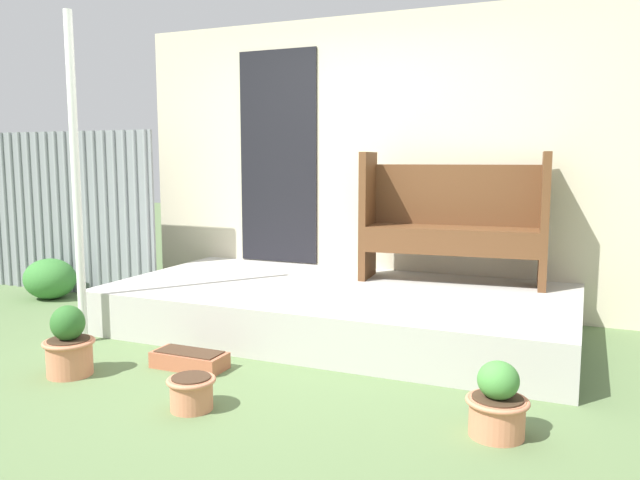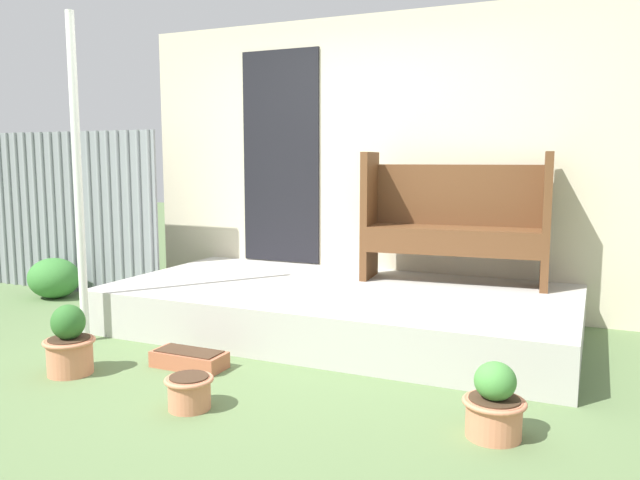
{
  "view_description": "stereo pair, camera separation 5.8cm",
  "coord_description": "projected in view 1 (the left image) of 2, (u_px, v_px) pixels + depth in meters",
  "views": [
    {
      "loc": [
        1.92,
        -3.54,
        1.34
      ],
      "look_at": [
        0.26,
        0.32,
        0.79
      ],
      "focal_mm": 35.0,
      "sensor_mm": 36.0,
      "label": 1
    },
    {
      "loc": [
        1.97,
        -3.52,
        1.34
      ],
      "look_at": [
        0.26,
        0.32,
        0.79
      ],
      "focal_mm": 35.0,
      "sensor_mm": 36.0,
      "label": 2
    }
  ],
  "objects": [
    {
      "name": "planter_box_rect",
      "position": [
        190.0,
        360.0,
        4.01
      ],
      "size": [
        0.48,
        0.21,
        0.11
      ],
      "color": "#B26042",
      "rests_on": "ground_plane"
    },
    {
      "name": "porch_slab",
      "position": [
        338.0,
        309.0,
        4.89
      ],
      "size": [
        3.54,
        1.81,
        0.34
      ],
      "color": "#B2AFA8",
      "rests_on": "ground_plane"
    },
    {
      "name": "ground_plane",
      "position": [
        265.0,
        361.0,
        4.15
      ],
      "size": [
        24.0,
        24.0,
        0.0
      ],
      "primitive_type": "plane",
      "color": "#5B7547"
    },
    {
      "name": "fence_corrugated",
      "position": [
        28.0,
        211.0,
        6.42
      ],
      "size": [
        3.18,
        0.05,
        1.61
      ],
      "color": "gray",
      "rests_on": "ground_plane"
    },
    {
      "name": "house_wall",
      "position": [
        372.0,
        163.0,
        5.61
      ],
      "size": [
        4.74,
        0.08,
        2.6
      ],
      "color": "beige",
      "rests_on": "ground_plane"
    },
    {
      "name": "flower_pot_left",
      "position": [
        69.0,
        345.0,
        3.87
      ],
      "size": [
        0.32,
        0.32,
        0.44
      ],
      "color": "tan",
      "rests_on": "ground_plane"
    },
    {
      "name": "flower_pot_middle",
      "position": [
        191.0,
        391.0,
        3.34
      ],
      "size": [
        0.27,
        0.27,
        0.18
      ],
      "color": "tan",
      "rests_on": "ground_plane"
    },
    {
      "name": "bench",
      "position": [
        453.0,
        216.0,
        5.04
      ],
      "size": [
        1.49,
        0.53,
        1.05
      ],
      "rotation": [
        0.0,
        0.0,
        0.09
      ],
      "color": "brown",
      "rests_on": "porch_slab"
    },
    {
      "name": "shrub_by_fence",
      "position": [
        50.0,
        279.0,
        5.99
      ],
      "size": [
        0.51,
        0.46,
        0.39
      ],
      "color": "#387A33",
      "rests_on": "ground_plane"
    },
    {
      "name": "flower_pot_right",
      "position": [
        497.0,
        404.0,
        3.02
      ],
      "size": [
        0.31,
        0.31,
        0.37
      ],
      "color": "tan",
      "rests_on": "ground_plane"
    },
    {
      "name": "support_post",
      "position": [
        76.0,
        181.0,
        4.45
      ],
      "size": [
        0.06,
        0.06,
        2.36
      ],
      "color": "white",
      "rests_on": "ground_plane"
    }
  ]
}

